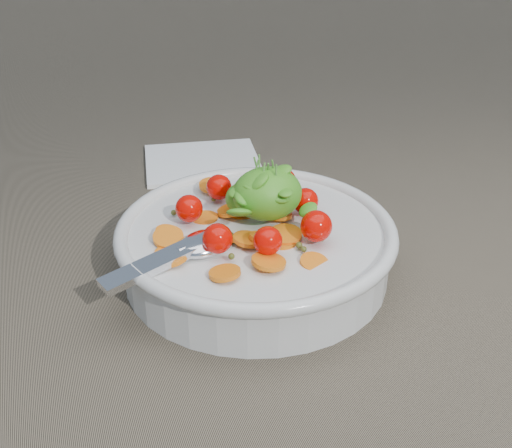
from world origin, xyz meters
name	(u,v)px	position (x,y,z in m)	size (l,w,h in m)	color
ground	(247,267)	(0.00, 0.00, 0.00)	(6.00, 6.00, 0.00)	#746853
bowl	(256,245)	(0.00, -0.01, 0.03)	(0.26, 0.25, 0.10)	silver
napkin	(202,162)	(0.02, 0.24, 0.00)	(0.14, 0.12, 0.01)	white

